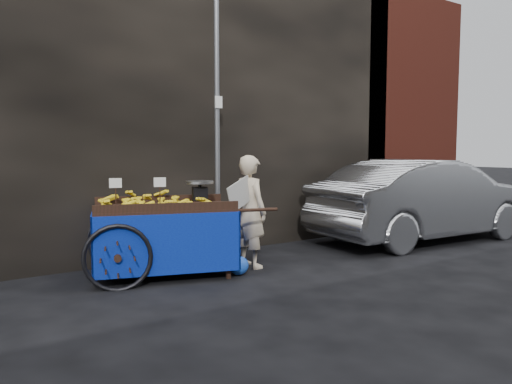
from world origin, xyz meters
TOP-DOWN VIEW (x-y plane):
  - ground at (0.00, 0.00)m, footprint 80.00×80.00m
  - building_wall at (0.39, 2.60)m, footprint 13.50×2.00m
  - street_pole at (0.30, 1.30)m, footprint 0.12×0.10m
  - banana_cart at (-0.92, 0.76)m, footprint 2.70×1.83m
  - vendor at (0.33, 0.44)m, footprint 0.77×0.62m
  - plastic_bag at (-0.05, 0.14)m, footprint 0.28×0.22m
  - parked_car at (4.16, 0.33)m, footprint 4.64×1.93m

SIDE VIEW (x-z plane):
  - ground at x=0.00m, z-range 0.00..0.00m
  - plastic_bag at x=-0.05m, z-range 0.00..0.25m
  - parked_car at x=4.16m, z-range 0.00..1.49m
  - vendor at x=0.33m, z-range 0.00..1.60m
  - banana_cart at x=-0.92m, z-range 0.16..1.50m
  - street_pole at x=0.30m, z-range 0.01..4.01m
  - building_wall at x=0.39m, z-range 0.00..5.00m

